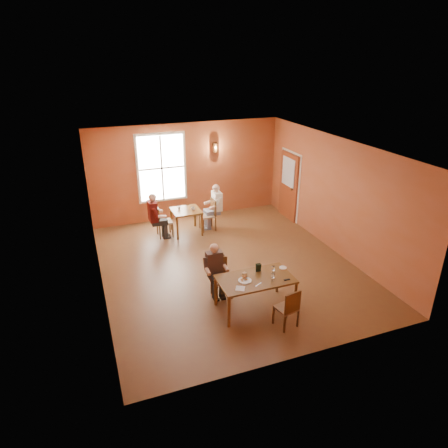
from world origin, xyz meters
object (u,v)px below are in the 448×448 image
object	(u,v)px
chair_diner_maroon	(165,221)
diner_main	(222,274)
diner_white	(208,209)
chair_empty	(286,307)
diner_maroon	(163,215)
chair_diner_main	(221,279)
chair_diner_white	(208,215)
main_table	(255,293)
second_table	(187,221)

from	to	relation	value
chair_diner_maroon	diner_main	bearing A→B (deg)	7.29
diner_main	diner_white	size ratio (longest dim) A/B	0.88
chair_empty	diner_maroon	size ratio (longest dim) A/B	0.63
chair_empty	diner_white	bearing A→B (deg)	77.44
chair_diner_main	chair_diner_white	xyz separation A→B (m)	(0.85, 3.51, 0.03)
chair_diner_main	diner_maroon	size ratio (longest dim) A/B	0.66
diner_maroon	diner_white	bearing A→B (deg)	90.00
diner_main	chair_diner_white	size ratio (longest dim) A/B	1.23
main_table	diner_maroon	xyz separation A→B (m)	(-0.98, 4.16, 0.30)
chair_empty	diner_maroon	world-z (taller)	diner_maroon
chair_empty	chair_diner_maroon	distance (m)	5.05
diner_main	second_table	xyz separation A→B (m)	(0.20, 3.54, -0.22)
second_table	chair_diner_white	xyz separation A→B (m)	(0.65, 0.00, 0.11)
chair_diner_maroon	chair_diner_main	bearing A→B (deg)	7.36
chair_diner_main	second_table	xyz separation A→B (m)	(0.20, 3.51, -0.08)
chair_diner_white	diner_maroon	size ratio (longest dim) A/B	0.72
chair_diner_main	second_table	bearing A→B (deg)	-93.21
diner_main	chair_empty	xyz separation A→B (m)	(0.83, -1.35, -0.16)
chair_diner_maroon	diner_maroon	size ratio (longest dim) A/B	0.71
diner_main	chair_diner_maroon	bearing A→B (deg)	-82.71
chair_diner_main	chair_diner_white	world-z (taller)	chair_diner_white
chair_diner_main	second_table	world-z (taller)	chair_diner_main
chair_diner_white	chair_empty	bearing A→B (deg)	179.75
chair_diner_white	diner_maroon	bearing A→B (deg)	90.00
diner_main	chair_diner_maroon	xyz separation A→B (m)	(-0.45, 3.54, -0.11)
main_table	diner_white	bearing A→B (deg)	84.83
chair_empty	second_table	world-z (taller)	chair_empty
diner_white	chair_diner_white	bearing A→B (deg)	90.00
diner_white	chair_diner_maroon	size ratio (longest dim) A/B	1.40
diner_main	chair_diner_maroon	distance (m)	3.57
diner_main	diner_white	bearing A→B (deg)	-103.90
chair_empty	chair_diner_maroon	world-z (taller)	chair_diner_maroon
chair_diner_white	chair_diner_maroon	distance (m)	1.30
second_table	chair_diner_maroon	world-z (taller)	chair_diner_maroon
chair_diner_main	chair_diner_maroon	size ratio (longest dim) A/B	0.93
chair_diner_main	diner_main	world-z (taller)	diner_main
second_table	chair_diner_maroon	distance (m)	0.66
chair_empty	chair_diner_maroon	size ratio (longest dim) A/B	0.89
diner_white	chair_diner_maroon	xyz separation A→B (m)	(-1.33, 0.00, -0.19)
main_table	chair_diner_maroon	bearing A→B (deg)	102.90
second_table	chair_empty	bearing A→B (deg)	-82.68
chair_diner_main	diner_white	xyz separation A→B (m)	(0.88, 3.51, 0.22)
main_table	diner_maroon	distance (m)	4.29
chair_diner_maroon	main_table	bearing A→B (deg)	12.90
chair_diner_main	diner_main	bearing A→B (deg)	90.00
chair_diner_main	diner_maroon	distance (m)	3.55
diner_maroon	chair_diner_maroon	bearing A→B (deg)	90.00
main_table	chair_diner_white	size ratio (longest dim) A/B	1.63
chair_diner_white	diner_white	size ratio (longest dim) A/B	0.72
chair_diner_white	diner_maroon	world-z (taller)	diner_maroon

